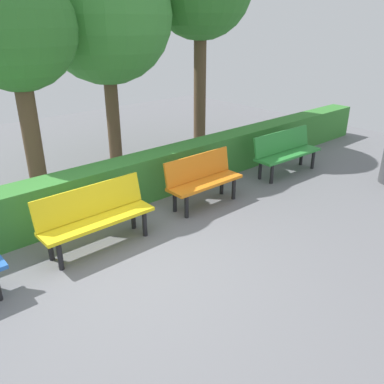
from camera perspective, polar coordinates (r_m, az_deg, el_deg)
ground_plane at (r=5.31m, az=-8.58°, el=-10.21°), size 17.97×17.97×0.00m
bench_green at (r=8.33m, az=13.43°, el=5.89°), size 1.66×0.53×0.86m
bench_orange at (r=6.67m, az=1.53°, el=2.05°), size 1.40×0.46×0.86m
bench_yellow at (r=5.58m, az=-13.83°, el=-3.16°), size 1.60×0.47×0.86m
hedge_row at (r=6.81m, az=-9.46°, el=1.38°), size 13.97×0.51×0.79m
tree_mid at (r=8.77m, az=-12.50°, el=23.64°), size 2.71×2.71×4.38m
tree_far at (r=7.37m, az=-24.38°, el=20.52°), size 2.01×2.01×3.83m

